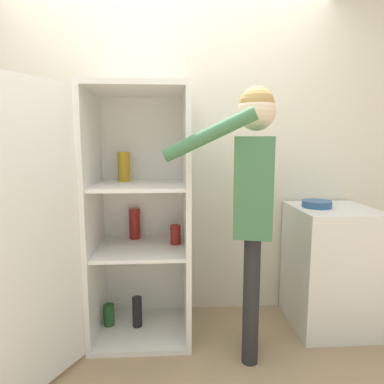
{
  "coord_description": "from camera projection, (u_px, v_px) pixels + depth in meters",
  "views": [
    {
      "loc": [
        0.02,
        -1.79,
        1.41
      ],
      "look_at": [
        0.17,
        0.61,
        1.05
      ],
      "focal_mm": 32.0,
      "sensor_mm": 36.0,
      "label": 1
    }
  ],
  "objects": [
    {
      "name": "person",
      "position": [
        253.0,
        188.0,
        2.12
      ],
      "size": [
        0.74,
        0.52,
        1.73
      ],
      "color": "#262628",
      "rests_on": "ground_plane"
    },
    {
      "name": "counter",
      "position": [
        330.0,
        267.0,
        2.6
      ],
      "size": [
        0.57,
        0.6,
        0.92
      ],
      "color": "white",
      "rests_on": "ground_plane"
    },
    {
      "name": "wall_back",
      "position": [
        169.0,
        158.0,
        2.75
      ],
      "size": [
        7.0,
        0.06,
        2.55
      ],
      "color": "silver",
      "rests_on": "ground_plane"
    },
    {
      "name": "refrigerator",
      "position": [
        120.0,
        219.0,
        2.34
      ],
      "size": [
        1.07,
        1.24,
        1.77
      ],
      "color": "white",
      "rests_on": "ground_plane"
    },
    {
      "name": "bowl",
      "position": [
        317.0,
        204.0,
        2.54
      ],
      "size": [
        0.22,
        0.22,
        0.05
      ],
      "color": "#335B8E",
      "rests_on": "counter"
    }
  ]
}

